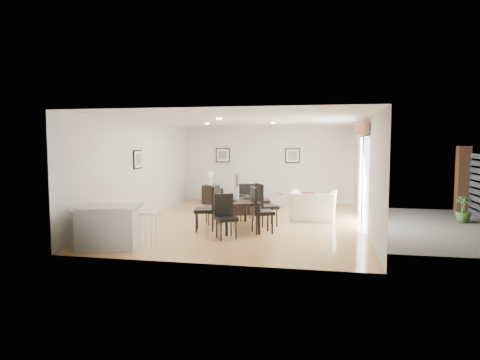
% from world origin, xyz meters
% --- Properties ---
extents(ground, '(8.00, 8.00, 0.00)m').
position_xyz_m(ground, '(0.00, 0.00, 0.00)').
color(ground, tan).
rests_on(ground, ground).
extents(wall_back, '(6.00, 0.04, 2.70)m').
position_xyz_m(wall_back, '(0.00, 4.00, 1.35)').
color(wall_back, beige).
rests_on(wall_back, ground).
extents(wall_front, '(6.00, 0.04, 2.70)m').
position_xyz_m(wall_front, '(0.00, -4.00, 1.35)').
color(wall_front, beige).
rests_on(wall_front, ground).
extents(wall_left, '(0.04, 8.00, 2.70)m').
position_xyz_m(wall_left, '(-3.00, 0.00, 1.35)').
color(wall_left, beige).
rests_on(wall_left, ground).
extents(wall_right, '(0.04, 8.00, 2.70)m').
position_xyz_m(wall_right, '(3.00, 0.00, 1.35)').
color(wall_right, beige).
rests_on(wall_right, ground).
extents(ceiling, '(6.00, 8.00, 0.02)m').
position_xyz_m(ceiling, '(0.00, 0.00, 2.70)').
color(ceiling, white).
rests_on(ceiling, wall_back).
extents(sofa, '(2.11, 1.22, 0.58)m').
position_xyz_m(sofa, '(-0.31, 2.91, 0.29)').
color(sofa, gray).
rests_on(sofa, ground).
extents(armchair, '(1.28, 1.14, 0.79)m').
position_xyz_m(armchair, '(1.72, 0.60, 0.39)').
color(armchair, beige).
rests_on(armchair, ground).
extents(courtyard_plant_b, '(0.49, 0.49, 0.70)m').
position_xyz_m(courtyard_plant_b, '(5.60, 1.02, 0.35)').
color(courtyard_plant_b, '#3D5A26').
rests_on(courtyard_plant_b, ground).
extents(dining_table, '(1.45, 1.94, 0.73)m').
position_xyz_m(dining_table, '(-0.10, -0.84, 0.65)').
color(dining_table, black).
rests_on(dining_table, ground).
extents(dining_chair_wnear, '(0.58, 0.58, 1.08)m').
position_xyz_m(dining_chair_wnear, '(-0.70, -1.25, 0.60)').
color(dining_chair_wnear, black).
rests_on(dining_chair_wnear, ground).
extents(dining_chair_wfar, '(0.56, 0.56, 0.93)m').
position_xyz_m(dining_chair_wfar, '(-0.72, -0.37, 0.52)').
color(dining_chair_wfar, black).
rests_on(dining_chair_wfar, ground).
extents(dining_chair_enear, '(0.63, 0.63, 1.08)m').
position_xyz_m(dining_chair_enear, '(0.51, -1.31, 0.60)').
color(dining_chair_enear, black).
rests_on(dining_chair_enear, ground).
extents(dining_chair_efar, '(0.65, 0.65, 1.08)m').
position_xyz_m(dining_chair_efar, '(0.51, -0.45, 0.60)').
color(dining_chair_efar, black).
rests_on(dining_chair_efar, ground).
extents(dining_chair_head, '(0.60, 0.60, 0.97)m').
position_xyz_m(dining_chair_head, '(-0.14, -1.93, 0.54)').
color(dining_chair_head, black).
rests_on(dining_chair_head, ground).
extents(dining_chair_foot, '(0.61, 0.61, 1.01)m').
position_xyz_m(dining_chair_foot, '(-0.06, 0.24, 0.56)').
color(dining_chair_foot, black).
rests_on(dining_chair_foot, ground).
extents(vase, '(0.83, 1.27, 0.64)m').
position_xyz_m(vase, '(-0.10, -0.84, 0.99)').
color(vase, white).
rests_on(vase, dining_table).
extents(coffee_table, '(1.20, 0.86, 0.44)m').
position_xyz_m(coffee_table, '(-0.11, 1.33, 0.22)').
color(coffee_table, black).
rests_on(coffee_table, ground).
extents(side_table, '(0.52, 0.52, 0.65)m').
position_xyz_m(side_table, '(-1.83, 3.11, 0.32)').
color(side_table, black).
rests_on(side_table, ground).
extents(table_lamp, '(0.24, 0.24, 0.46)m').
position_xyz_m(table_lamp, '(-1.83, 3.11, 0.94)').
color(table_lamp, white).
rests_on(table_lamp, side_table).
extents(cushion, '(0.34, 0.19, 0.32)m').
position_xyz_m(cushion, '(1.60, 0.49, 0.61)').
color(cushion, maroon).
rests_on(cushion, armchair).
extents(kitchen_island, '(1.39, 1.18, 0.85)m').
position_xyz_m(kitchen_island, '(-2.23, -3.23, 0.43)').
color(kitchen_island, silver).
rests_on(kitchen_island, ground).
extents(bar_stool, '(0.34, 0.34, 0.75)m').
position_xyz_m(bar_stool, '(-1.39, -3.23, 0.64)').
color(bar_stool, white).
rests_on(bar_stool, ground).
extents(framed_print_back_left, '(0.52, 0.04, 0.52)m').
position_xyz_m(framed_print_back_left, '(-1.60, 3.97, 1.65)').
color(framed_print_back_left, black).
rests_on(framed_print_back_left, wall_back).
extents(framed_print_back_right, '(0.52, 0.04, 0.52)m').
position_xyz_m(framed_print_back_right, '(0.90, 3.97, 1.65)').
color(framed_print_back_right, black).
rests_on(framed_print_back_right, wall_back).
extents(framed_print_left_wall, '(0.04, 0.52, 0.52)m').
position_xyz_m(framed_print_left_wall, '(-2.97, -0.20, 1.65)').
color(framed_print_left_wall, black).
rests_on(framed_print_left_wall, wall_left).
extents(sliding_door, '(0.12, 2.70, 2.57)m').
position_xyz_m(sliding_door, '(2.96, 0.30, 1.66)').
color(sliding_door, white).
rests_on(sliding_door, wall_right).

